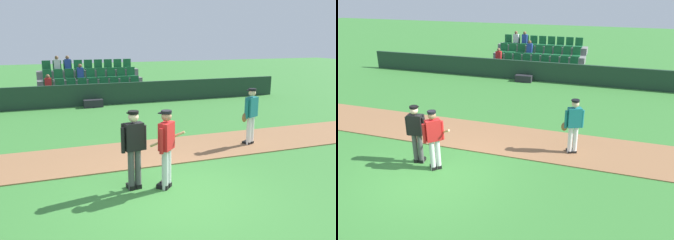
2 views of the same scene
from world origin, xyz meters
The scene contains 8 objects.
ground_plane centered at (0.00, 0.00, 0.00)m, with size 80.00×80.00×0.00m, color #387A33.
infield_dirt_path centered at (0.00, 2.89, 0.01)m, with size 28.00×2.35×0.03m, color #936642.
dugout_fence centered at (0.00, 10.74, 0.53)m, with size 20.00×0.16×1.06m, color #1E3828.
stadium_bleachers centered at (-0.02, 12.62, 0.62)m, with size 5.55×2.95×2.30m.
batter_red_jersey centered at (-0.07, 0.41, 0.97)m, with size 0.73×0.68×1.76m.
umpire_home_plate centered at (-0.74, 0.61, 1.00)m, with size 0.58×0.35×1.76m.
runner_teal_jersey centered at (3.43, 2.58, 0.96)m, with size 0.66×0.41×1.76m.
equipment_bag centered at (-0.26, 10.29, 0.18)m, with size 0.90×0.36×0.36m, color #232328.
Camera 1 is at (-2.51, -6.48, 3.27)m, focal length 37.78 mm.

